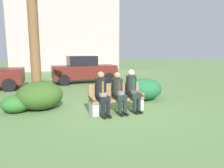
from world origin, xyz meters
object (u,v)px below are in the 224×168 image
at_px(seated_man_middle, 119,90).
at_px(shrub_mid_lawn, 16,104).
at_px(shrub_near_bench, 145,89).
at_px(shrub_far_lawn, 40,95).
at_px(parked_car_far, 84,69).
at_px(park_bench, 116,99).
at_px(seated_man_right, 132,88).
at_px(building_backdrop, 63,26).
at_px(seated_man_left, 102,91).

distance_m(seated_man_middle, shrub_mid_lawn, 3.28).
bearing_deg(shrub_mid_lawn, shrub_near_bench, -2.14).
distance_m(shrub_far_lawn, parked_car_far, 6.02).
relative_size(park_bench, shrub_mid_lawn, 1.96).
bearing_deg(seated_man_middle, seated_man_right, 0.75).
distance_m(seated_man_right, building_backdrop, 19.11).
bearing_deg(shrub_far_lawn, park_bench, -29.96).
xyz_separation_m(park_bench, shrub_far_lawn, (-2.22, 1.28, 0.05)).
distance_m(seated_man_middle, seated_man_right, 0.50).
xyz_separation_m(seated_man_left, seated_man_right, (1.06, 0.00, 0.01)).
relative_size(shrub_near_bench, shrub_far_lawn, 0.92).
bearing_deg(shrub_far_lawn, seated_man_left, -39.99).
relative_size(shrub_mid_lawn, building_backdrop, 0.07).
height_order(seated_man_middle, shrub_mid_lawn, seated_man_middle).
height_order(seated_man_right, shrub_near_bench, seated_man_right).
height_order(seated_man_right, shrub_far_lawn, seated_man_right).
bearing_deg(shrub_near_bench, building_backdrop, 89.80).
xyz_separation_m(shrub_near_bench, shrub_mid_lawn, (-4.69, 0.18, -0.15)).
relative_size(shrub_mid_lawn, shrub_far_lawn, 0.60).
xyz_separation_m(seated_man_middle, seated_man_right, (0.50, 0.01, 0.03)).
bearing_deg(park_bench, parked_car_far, 83.00).
xyz_separation_m(seated_man_middle, parked_car_far, (0.78, 6.61, 0.13)).
xyz_separation_m(seated_man_middle, shrub_far_lawn, (-2.24, 1.41, -0.24)).
bearing_deg(seated_man_left, shrub_near_bench, 26.87).
height_order(park_bench, building_backdrop, building_backdrop).
bearing_deg(building_backdrop, seated_man_left, -97.19).
bearing_deg(parked_car_far, building_backdrop, 85.20).
bearing_deg(parked_car_far, shrub_near_bench, -80.16).
distance_m(park_bench, seated_man_left, 0.64).
height_order(seated_man_left, shrub_near_bench, seated_man_left).
relative_size(seated_man_middle, parked_car_far, 0.32).
xyz_separation_m(seated_man_middle, shrub_mid_lawn, (-2.97, 1.34, -0.43)).
bearing_deg(parked_car_far, shrub_mid_lawn, -125.39).
height_order(seated_man_middle, parked_car_far, parked_car_far).
xyz_separation_m(shrub_far_lawn, parked_car_far, (3.02, 5.20, 0.37)).
bearing_deg(seated_man_left, seated_man_right, 0.13).
distance_m(park_bench, shrub_mid_lawn, 3.19).
xyz_separation_m(seated_man_right, shrub_far_lawn, (-2.74, 1.41, -0.27)).
bearing_deg(building_backdrop, shrub_mid_lawn, -105.39).
relative_size(shrub_far_lawn, building_backdrop, 0.12).
distance_m(seated_man_right, parked_car_far, 6.61).
xyz_separation_m(park_bench, parked_car_far, (0.80, 6.48, 0.42)).
bearing_deg(building_backdrop, seated_man_middle, -95.49).
distance_m(shrub_mid_lawn, building_backdrop, 18.50).
xyz_separation_m(park_bench, shrub_near_bench, (1.74, 1.03, 0.02)).
distance_m(shrub_near_bench, building_backdrop, 18.01).
bearing_deg(shrub_near_bench, shrub_far_lawn, 176.36).
bearing_deg(park_bench, seated_man_right, -13.66).
height_order(shrub_near_bench, shrub_far_lawn, shrub_far_lawn).
distance_m(shrub_mid_lawn, parked_car_far, 6.50).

